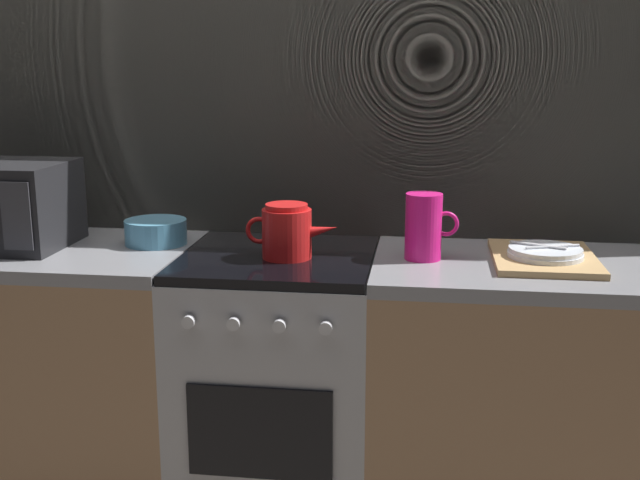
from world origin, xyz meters
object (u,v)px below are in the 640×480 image
object	(u,v)px
stove_unit	(279,390)
mixing_bowl	(156,232)
kettle	(287,232)
dish_pile	(544,256)
pitcher	(424,226)

from	to	relation	value
stove_unit	mixing_bowl	world-z (taller)	mixing_bowl
kettle	dish_pile	xyz separation A→B (m)	(0.77, 0.05, -0.06)
stove_unit	mixing_bowl	xyz separation A→B (m)	(-0.42, 0.09, 0.49)
stove_unit	pitcher	xyz separation A→B (m)	(0.45, 0.01, 0.55)
stove_unit	dish_pile	distance (m)	0.93
kettle	mixing_bowl	distance (m)	0.47
mixing_bowl	kettle	bearing A→B (deg)	-15.13
stove_unit	dish_pile	bearing A→B (deg)	1.33
mixing_bowl	dish_pile	distance (m)	1.22
stove_unit	kettle	distance (m)	0.53
stove_unit	mixing_bowl	bearing A→B (deg)	168.04
stove_unit	dish_pile	xyz separation A→B (m)	(0.80, 0.02, 0.47)
stove_unit	mixing_bowl	size ratio (longest dim) A/B	4.50
pitcher	dish_pile	bearing A→B (deg)	1.88
stove_unit	mixing_bowl	distance (m)	0.65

